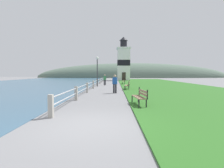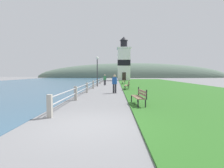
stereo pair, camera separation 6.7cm
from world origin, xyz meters
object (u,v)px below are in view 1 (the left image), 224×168
(park_bench_near, at_px, (140,96))
(person_strolling, at_px, (115,83))
(park_bench_far, at_px, (124,81))
(lighthouse, at_px, (124,62))
(person_by_railing, at_px, (105,79))
(park_bench_midway, at_px, (128,85))
(lamp_post, at_px, (97,66))

(park_bench_near, xyz_separation_m, person_strolling, (-1.38, 5.90, 0.35))
(park_bench_far, xyz_separation_m, person_strolling, (-1.47, -12.78, 0.34))
(lighthouse, relative_size, person_strolling, 6.63)
(lighthouse, relative_size, person_by_railing, 6.83)
(park_bench_midway, bearing_deg, person_by_railing, -60.81)
(person_strolling, height_order, lamp_post, lamp_post)
(park_bench_far, relative_size, person_strolling, 1.15)
(park_bench_midway, bearing_deg, park_bench_near, 97.56)
(park_bench_midway, relative_size, lamp_post, 0.48)
(person_strolling, bearing_deg, park_bench_near, -154.91)
(park_bench_far, bearing_deg, person_by_railing, 39.76)
(park_bench_midway, distance_m, person_strolling, 3.59)
(person_strolling, xyz_separation_m, lamp_post, (-2.34, 7.91, 1.86))
(park_bench_midway, distance_m, lamp_post, 6.31)
(park_bench_near, bearing_deg, lamp_post, -81.37)
(park_bench_far, bearing_deg, park_bench_midway, 91.88)
(person_by_railing, relative_size, lamp_post, 0.40)
(park_bench_near, bearing_deg, park_bench_midway, -96.37)
(lighthouse, xyz_separation_m, person_by_railing, (-3.63, -17.94, -3.76))
(park_bench_near, relative_size, lighthouse, 0.16)
(person_strolling, xyz_separation_m, person_by_railing, (-1.50, 10.52, -0.03))
(person_by_railing, bearing_deg, park_bench_near, 169.53)
(lighthouse, xyz_separation_m, lamp_post, (-4.47, -20.55, -1.88))
(person_strolling, distance_m, person_by_railing, 10.63)
(lamp_post, bearing_deg, park_bench_far, 51.95)
(park_bench_near, relative_size, park_bench_far, 0.91)
(park_bench_far, height_order, person_by_railing, person_by_railing)
(park_bench_midway, height_order, lighthouse, lighthouse)
(park_bench_midway, xyz_separation_m, lamp_post, (-3.71, 4.61, 2.20))
(person_by_railing, height_order, lamp_post, lamp_post)
(person_strolling, relative_size, lamp_post, 0.41)
(park_bench_near, xyz_separation_m, person_by_railing, (-2.88, 16.42, 0.32))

